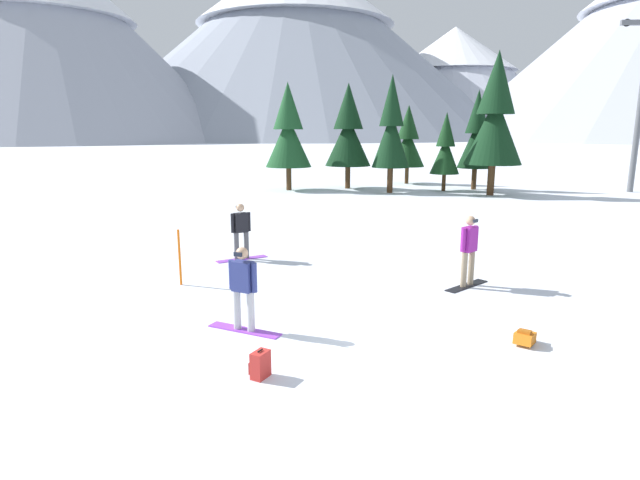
{
  "coord_description": "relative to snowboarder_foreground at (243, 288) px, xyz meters",
  "views": [
    {
      "loc": [
        -0.75,
        -9.29,
        3.89
      ],
      "look_at": [
        -1.5,
        4.28,
        1.0
      ],
      "focal_mm": 29.23,
      "sensor_mm": 36.0,
      "label": 1
    }
  ],
  "objects": [
    {
      "name": "snowboarder_foreground",
      "position": [
        0.0,
        0.0,
        0.0
      ],
      "size": [
        1.55,
        0.85,
        1.69
      ],
      "color": "#993FD8",
      "rests_on": "ground_plane"
    },
    {
      "name": "pine_tree_short",
      "position": [
        10.28,
        25.34,
        2.6
      ],
      "size": [
        2.33,
        2.33,
        6.41
      ],
      "color": "#472D19",
      "rests_on": "ground_plane"
    },
    {
      "name": "trail_marker_pole",
      "position": [
        -2.23,
        2.98,
        -0.17
      ],
      "size": [
        0.06,
        0.06,
        1.44
      ],
      "primitive_type": "cylinder",
      "color": "orange",
      "rests_on": "ground_plane"
    },
    {
      "name": "peak_east_ridge",
      "position": [
        -22.09,
        232.47,
        40.99
      ],
      "size": [
        191.51,
        191.51,
        80.15
      ],
      "color": "#8C93A3",
      "rests_on": "ground_plane"
    },
    {
      "name": "pine_tree_slender",
      "position": [
        4.6,
        23.22,
        3.02
      ],
      "size": [
        2.33,
        2.33,
        7.18
      ],
      "color": "#472D19",
      "rests_on": "ground_plane"
    },
    {
      "name": "peak_north_spur",
      "position": [
        -97.51,
        164.61,
        32.55
      ],
      "size": [
        129.1,
        129.1,
        64.0
      ],
      "color": "#9EA3B2",
      "rests_on": "ground_plane"
    },
    {
      "name": "pine_tree_broad",
      "position": [
        -1.89,
        24.31,
        2.84
      ],
      "size": [
        2.97,
        2.97,
        6.84
      ],
      "color": "#472D19",
      "rests_on": "ground_plane"
    },
    {
      "name": "pine_tree_leaning",
      "position": [
        1.95,
        25.54,
        2.86
      ],
      "size": [
        3.02,
        3.02,
        6.87
      ],
      "color": "#472D19",
      "rests_on": "ground_plane"
    },
    {
      "name": "snowboarder_midground",
      "position": [
        5.04,
        3.26,
        0.08
      ],
      "size": [
        1.27,
        1.26,
        1.81
      ],
      "color": "black",
      "rests_on": "ground_plane"
    },
    {
      "name": "ground_plane",
      "position": [
        2.77,
        -0.29,
        -0.89
      ],
      "size": [
        800.0,
        800.0,
        0.0
      ],
      "primitive_type": "plane",
      "color": "silver"
    },
    {
      "name": "snowboarder_background",
      "position": [
        -1.22,
        5.72,
        0.01
      ],
      "size": [
        1.48,
        1.12,
        1.72
      ],
      "color": "#993FD8",
      "rests_on": "ground_plane"
    },
    {
      "name": "pine_tree_young",
      "position": [
        8.16,
        24.47,
        1.82
      ],
      "size": [
        1.87,
        1.87,
        4.98
      ],
      "color": "#472D19",
      "rests_on": "ground_plane"
    },
    {
      "name": "peak_central_summit",
      "position": [
        49.79,
        244.0,
        24.99
      ],
      "size": [
        124.94,
        124.94,
        49.54
      ],
      "color": "#B2B7C6",
      "rests_on": "ground_plane"
    },
    {
      "name": "backpack_orange",
      "position": [
        5.3,
        -0.38,
        -0.75
      ],
      "size": [
        0.51,
        0.56,
        0.31
      ],
      "color": "orange",
      "rests_on": "ground_plane"
    },
    {
      "name": "pine_tree_twin",
      "position": [
        6.26,
        28.96,
        2.18
      ],
      "size": [
        2.47,
        2.47,
        5.63
      ],
      "color": "#472D19",
      "rests_on": "ground_plane"
    },
    {
      "name": "pine_tree_tall",
      "position": [
        10.57,
        22.29,
        3.68
      ],
      "size": [
        3.36,
        3.36,
        8.38
      ],
      "color": "#472D19",
      "rests_on": "ground_plane"
    },
    {
      "name": "backpack_red",
      "position": [
        0.64,
        -1.94,
        -0.67
      ],
      "size": [
        0.35,
        0.37,
        0.47
      ],
      "color": "red",
      "rests_on": "ground_plane"
    }
  ]
}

